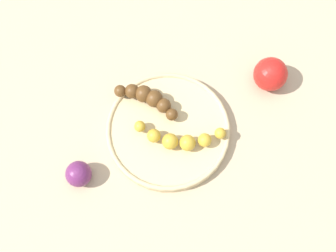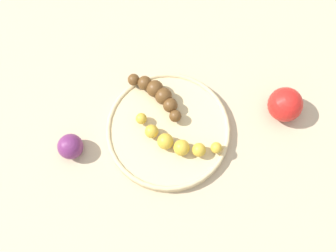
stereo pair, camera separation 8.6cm
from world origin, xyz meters
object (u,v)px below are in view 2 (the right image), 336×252
object	(u,v)px
banana_spotted	(175,141)
banana_overripe	(158,94)
plum_purple	(70,147)
apple_red	(285,105)
fruit_bowl	(168,130)

from	to	relation	value
banana_spotted	banana_overripe	distance (m)	0.11
plum_purple	apple_red	bearing A→B (deg)	135.63
banana_overripe	apple_red	size ratio (longest dim) A/B	1.97
banana_spotted	plum_purple	size ratio (longest dim) A/B	3.49
fruit_bowl	plum_purple	distance (m)	0.20
banana_spotted	apple_red	distance (m)	0.24
plum_purple	banana_spotted	bearing A→B (deg)	126.59
fruit_bowl	banana_overripe	distance (m)	0.08
fruit_bowl	banana_spotted	xyz separation A→B (m)	(0.02, 0.03, 0.02)
banana_spotted	plum_purple	xyz separation A→B (m)	(0.13, -0.17, -0.01)
plum_purple	banana_overripe	bearing A→B (deg)	156.66
apple_red	plum_purple	bearing A→B (deg)	-44.37
apple_red	banana_spotted	bearing A→B (deg)	-36.50
fruit_bowl	plum_purple	world-z (taller)	plum_purple
banana_spotted	plum_purple	distance (m)	0.21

